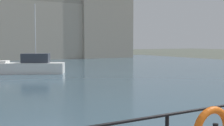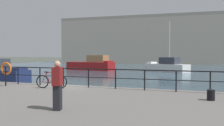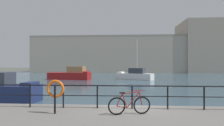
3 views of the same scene
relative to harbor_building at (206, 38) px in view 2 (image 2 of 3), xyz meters
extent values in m
plane|color=#4C5147|center=(-5.88, -56.41, -6.15)|extent=(240.00, 240.00, 0.00)
cube|color=#385160|center=(-5.88, -26.21, -6.15)|extent=(80.00, 60.00, 0.01)
cube|color=#A89E8E|center=(-5.88, 0.01, -0.67)|extent=(60.17, 13.70, 10.97)
cube|color=gray|center=(-5.88, -6.54, 5.17)|extent=(60.17, 0.60, 0.70)
cube|color=maroon|center=(-16.24, -31.11, -5.51)|extent=(7.88, 3.47, 1.26)
cube|color=#997047|center=(-14.91, -31.29, -4.32)|extent=(3.19, 2.32, 1.12)
cube|color=maroon|center=(-13.07, -31.54, -4.76)|extent=(1.14, 1.83, 0.24)
cube|color=navy|center=(-13.31, -51.82, -4.75)|extent=(0.88, 1.42, 0.24)
cube|color=white|center=(-4.35, -30.43, -5.59)|extent=(6.89, 4.94, 1.12)
cube|color=#333842|center=(-3.93, -30.65, -4.54)|extent=(3.14, 2.57, 0.97)
cube|color=white|center=(-6.84, -29.09, -4.91)|extent=(1.37, 1.61, 0.24)
cylinder|color=silver|center=(-3.93, -30.65, -1.49)|extent=(0.10, 0.10, 5.14)
cylinder|color=black|center=(-9.03, -57.16, -4.77)|extent=(0.07, 0.07, 1.05)
cylinder|color=black|center=(-7.42, -57.16, -4.77)|extent=(0.07, 0.07, 1.05)
cylinder|color=black|center=(-5.82, -57.16, -4.77)|extent=(0.07, 0.07, 1.05)
cylinder|color=black|center=(-4.21, -57.16, -4.77)|extent=(0.07, 0.07, 1.05)
cylinder|color=black|center=(-2.60, -57.16, -4.77)|extent=(0.07, 0.07, 1.05)
cylinder|color=black|center=(-1.00, -57.16, -4.77)|extent=(0.07, 0.07, 1.05)
cylinder|color=black|center=(0.61, -57.16, -4.77)|extent=(0.07, 0.07, 1.05)
cylinder|color=black|center=(2.22, -57.16, -4.77)|extent=(0.07, 0.07, 1.05)
cylinder|color=black|center=(-6.62, -57.16, -4.24)|extent=(24.10, 0.06, 0.06)
cylinder|color=black|center=(-6.62, -57.16, -4.71)|extent=(24.10, 0.04, 0.04)
torus|color=black|center=(-5.45, -58.06, -4.93)|extent=(0.72, 0.21, 0.72)
torus|color=black|center=(-6.47, -58.29, -4.93)|extent=(0.72, 0.21, 0.72)
cylinder|color=maroon|center=(-5.81, -58.14, -4.69)|extent=(0.54, 0.15, 0.66)
cylinder|color=maroon|center=(-6.16, -58.22, -4.73)|extent=(0.24, 0.09, 0.58)
cylinder|color=maroon|center=(-5.90, -58.16, -4.41)|extent=(0.71, 0.19, 0.11)
cylinder|color=maroon|center=(-6.27, -58.24, -4.97)|extent=(0.43, 0.13, 0.12)
cylinder|color=maroon|center=(-6.36, -58.27, -4.69)|extent=(0.26, 0.09, 0.51)
cylinder|color=maroon|center=(-5.50, -58.07, -4.65)|extent=(0.14, 0.07, 0.57)
cube|color=black|center=(-6.25, -58.24, -4.40)|extent=(0.23, 0.14, 0.05)
cylinder|color=maroon|center=(-5.55, -58.09, -4.32)|extent=(0.51, 0.14, 0.02)
cylinder|color=black|center=(2.29, -59.20, -5.07)|extent=(0.32, 0.32, 0.44)
cylinder|color=black|center=(-9.04, -58.24, -4.72)|extent=(0.08, 0.08, 1.15)
torus|color=orange|center=(-9.04, -58.18, -4.27)|extent=(0.75, 0.11, 0.75)
cube|color=black|center=(-2.57, -63.08, -4.87)|extent=(0.32, 0.39, 0.85)
cube|color=maroon|center=(-2.57, -63.08, -4.13)|extent=(0.39, 0.50, 0.62)
sphere|color=tan|center=(-2.57, -63.08, -3.71)|extent=(0.22, 0.22, 0.22)
camera|label=1|loc=(-12.49, -61.14, -2.96)|focal=47.19mm
camera|label=2|loc=(2.51, -71.31, -3.31)|focal=44.97mm
camera|label=3|loc=(-6.15, -66.13, -3.21)|focal=31.29mm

